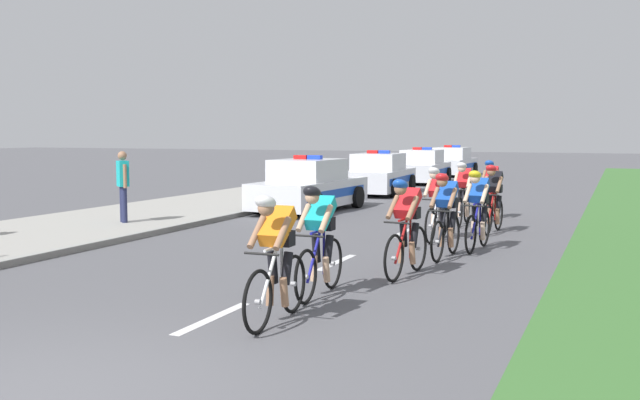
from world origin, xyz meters
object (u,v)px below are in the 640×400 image
object	(u,v)px
cyclist_sixth	(437,203)
police_car_third	(422,168)
cyclist_third	(406,226)
cyclist_ninth	(463,193)
cyclist_second	(319,239)
spectator_middle	(123,182)
cyclist_fifth	(478,209)
police_car_furthest	(452,163)
cyclist_seventh	(493,198)
police_car_nearest	(309,187)
cyclist_fourth	(446,214)
police_car_second	(379,175)
cyclist_eighth	(491,189)
cyclist_lead	(276,257)

from	to	relation	value
cyclist_sixth	police_car_third	size ratio (longest dim) A/B	0.39
cyclist_third	cyclist_ninth	xyz separation A→B (m)	(-0.47, 6.51, 0.00)
cyclist_second	spectator_middle	world-z (taller)	spectator_middle
cyclist_fifth	police_car_furthest	size ratio (longest dim) A/B	0.39
cyclist_second	police_car_third	distance (m)	22.49
cyclist_fifth	cyclist_seventh	bearing A→B (deg)	92.86
police_car_nearest	spectator_middle	distance (m)	5.61
cyclist_second	cyclist_sixth	bearing A→B (deg)	87.45
cyclist_second	spectator_middle	size ratio (longest dim) A/B	1.03
cyclist_fourth	cyclist_seventh	distance (m)	3.58
cyclist_fifth	police_car_second	size ratio (longest dim) A/B	0.38
police_car_third	spectator_middle	distance (m)	17.55
cyclist_seventh	police_car_furthest	xyz separation A→B (m)	(-5.59, 20.90, -0.11)
cyclist_seventh	cyclist_ninth	size ratio (longest dim) A/B	1.00
cyclist_eighth	police_car_furthest	world-z (taller)	police_car_furthest
cyclist_ninth	police_car_second	distance (m)	8.99
cyclist_second	police_car_nearest	xyz separation A→B (m)	(-4.46, 9.66, -0.11)
cyclist_second	cyclist_fourth	world-z (taller)	same
cyclist_seventh	spectator_middle	world-z (taller)	spectator_middle
cyclist_lead	cyclist_fourth	world-z (taller)	same
spectator_middle	police_car_second	bearing A→B (deg)	77.08
cyclist_seventh	spectator_middle	distance (m)	8.53
cyclist_lead	spectator_middle	xyz separation A→B (m)	(-7.11, 6.15, 0.30)
police_car_second	cyclist_eighth	bearing A→B (deg)	-50.46
cyclist_lead	police_car_third	size ratio (longest dim) A/B	0.39
cyclist_sixth	cyclist_ninth	distance (m)	2.68
cyclist_second	police_car_second	world-z (taller)	police_car_second
cyclist_third	police_car_furthest	world-z (taller)	police_car_furthest
cyclist_ninth	police_car_third	size ratio (longest dim) A/B	0.39
cyclist_third	cyclist_fourth	size ratio (longest dim) A/B	1.00
cyclist_lead	cyclist_third	distance (m)	3.27
cyclist_eighth	cyclist_second	bearing A→B (deg)	-93.70
cyclist_lead	cyclist_sixth	distance (m)	7.04
cyclist_sixth	cyclist_ninth	xyz separation A→B (m)	(-0.02, 2.68, 0.00)
police_car_second	police_car_furthest	bearing A→B (deg)	90.01
cyclist_sixth	cyclist_seventh	distance (m)	1.81
cyclist_eighth	police_car_second	size ratio (longest dim) A/B	0.38
police_car_nearest	police_car_second	xyz separation A→B (m)	(0.00, 6.27, 0.00)
cyclist_eighth	cyclist_ninth	world-z (taller)	same
cyclist_eighth	police_car_nearest	size ratio (longest dim) A/B	0.38
cyclist_lead	cyclist_seventh	distance (m)	8.68
cyclist_fourth	spectator_middle	world-z (taller)	spectator_middle
police_car_furthest	cyclist_eighth	bearing A→B (deg)	-74.45
cyclist_fourth	cyclist_ninth	distance (m)	4.73
cyclist_lead	cyclist_second	bearing A→B (deg)	93.01
cyclist_third	cyclist_eighth	xyz separation A→B (m)	(-0.07, 8.01, 0.00)
police_car_furthest	spectator_middle	distance (m)	23.50
cyclist_fifth	cyclist_ninth	world-z (taller)	same
cyclist_fourth	spectator_middle	xyz separation A→B (m)	(-7.93, 1.11, 0.30)
cyclist_ninth	police_car_furthest	xyz separation A→B (m)	(-4.69, 19.79, -0.11)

